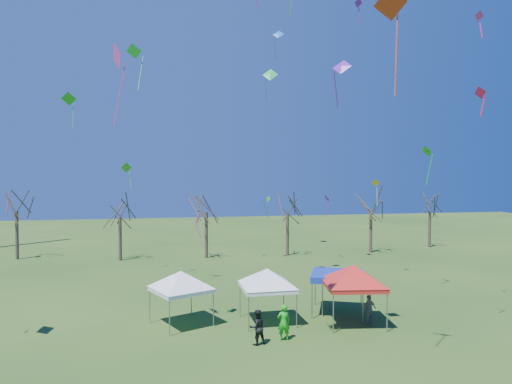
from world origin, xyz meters
The scene contains 30 objects.
ground centered at (0.00, 0.00, 0.00)m, with size 140.00×140.00×0.00m, color #264917.
tree_0 centered at (-20.85, 27.38, 6.49)m, with size 3.83×3.83×8.44m.
tree_1 centered at (-10.77, 24.65, 5.79)m, with size 3.42×3.42×7.54m.
tree_2 centered at (-2.37, 24.38, 6.29)m, with size 3.71×3.71×8.18m.
tree_3 centered at (6.03, 24.04, 6.08)m, with size 3.59×3.59×7.91m.
tree_4 centered at (15.36, 24.00, 6.06)m, with size 3.58×3.58×7.89m.
tree_5 centered at (23.72, 26.07, 5.73)m, with size 3.39×3.39×7.46m.
tent_white_west centered at (-5.74, 3.86, 2.81)m, with size 3.68×3.68×3.48m.
tent_white_mid centered at (-0.97, 3.31, 2.85)m, with size 4.01×4.01×3.53m.
tent_red centered at (3.66, 2.06, 3.09)m, with size 4.30×4.30×3.83m.
tent_blue centered at (3.61, 4.21, 2.23)m, with size 4.03×4.03×2.42m.
person_grey centered at (4.57, 1.93, 0.81)m, with size 0.95×0.40×1.62m, color slate.
person_dark centered at (-2.22, 0.11, 0.86)m, with size 0.84×0.65×1.72m, color black.
person_green centered at (-0.78, 0.44, 0.90)m, with size 0.66×0.43×1.80m, color green.
kite_22 centered at (3.47, 22.11, 5.87)m, with size 0.71×0.82×2.29m.
kite_17 centered at (11.62, 7.59, 9.97)m, with size 0.70×1.00×2.82m.
kite_24 centered at (1.96, 12.29, 18.95)m, with size 1.04×0.88×2.28m.
kite_1 centered at (-4.75, 4.16, 5.97)m, with size 0.61×0.99×2.11m.
kite_19 centered at (9.18, 20.86, 6.03)m, with size 0.62×0.89×2.26m.
kite_9 centered at (10.94, 1.55, 17.28)m, with size 0.61×0.30×1.57m.
kite_12 centered at (15.53, 23.35, 7.50)m, with size 1.03×0.81×2.80m.
kite_7 centered at (-8.51, 10.93, 16.74)m, with size 1.30×1.14×3.22m.
kite_5 centered at (2.03, -4.94, 14.92)m, with size 1.49×1.38×4.25m.
kite_13 centered at (-9.66, 18.41, 8.92)m, with size 0.93×0.67×2.35m.
kite_27 centered at (1.69, -0.87, 13.44)m, with size 1.12×1.08×2.30m.
kite_2 centered at (-14.76, 21.76, 15.12)m, with size 1.33×0.79×3.25m.
kite_11 centered at (1.42, 12.59, 15.99)m, with size 1.38×1.08×2.63m.
kite_25 centered at (9.12, -1.03, 12.46)m, with size 0.48×0.75×1.57m.
kite_18 centered at (6.95, 8.99, 20.44)m, with size 0.76×0.59×1.72m.
kite_8 centered at (-8.81, 1.91, 14.08)m, with size 0.78×1.42×4.10m.
Camera 1 is at (-6.75, -21.48, 8.26)m, focal length 32.00 mm.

